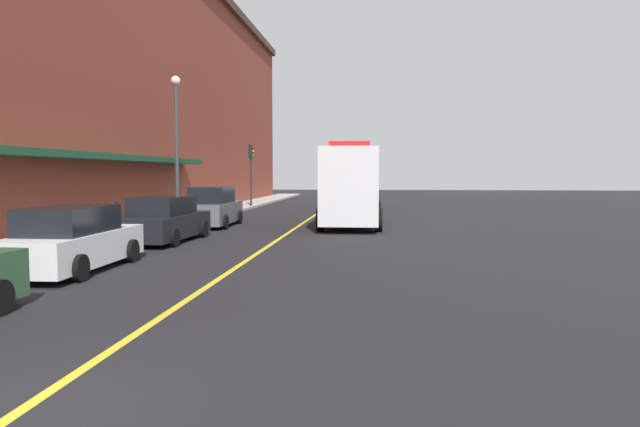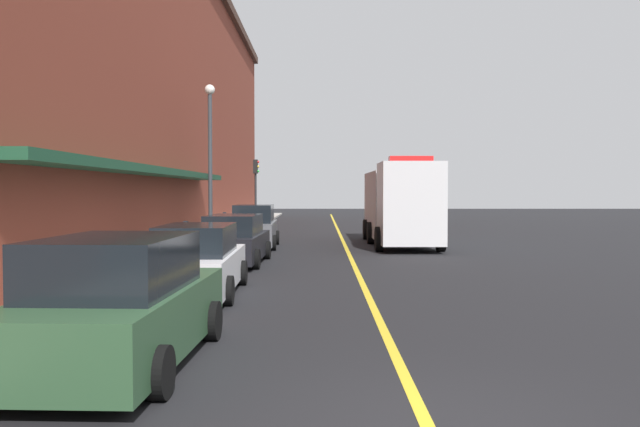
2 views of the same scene
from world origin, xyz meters
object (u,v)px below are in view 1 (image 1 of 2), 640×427
street_lamp_left (176,133)px  parked_car_3 (213,208)px  parked_car_2 (165,220)px  box_truck (352,187)px  parking_meter_0 (191,202)px  parking_meter_2 (114,214)px  traffic_light_near (251,163)px  parked_car_1 (73,241)px

street_lamp_left → parked_car_3: bearing=-25.1°
parked_car_2 → street_lamp_left: bearing=17.5°
parked_car_3 → box_truck: (6.38, 1.43, 0.96)m
parking_meter_0 → street_lamp_left: (-0.60, -0.13, 3.34)m
parking_meter_2 → traffic_light_near: traffic_light_near is taller
box_truck → parking_meter_0: size_ratio=6.95×
parking_meter_0 → street_lamp_left: 3.40m
street_lamp_left → parked_car_2: bearing=-74.3°
box_truck → parking_meter_0: 7.86m
box_truck → parked_car_2: bearing=-40.4°
parked_car_1 → parked_car_3: (0.04, 12.63, 0.08)m
parked_car_1 → box_truck: (6.42, 14.05, 1.04)m
parked_car_2 → parking_meter_2: parked_car_2 is taller
parked_car_2 → parked_car_3: bearing=1.6°
street_lamp_left → traffic_light_near: bearing=87.2°
parked_car_1 → box_truck: box_truck is taller
parked_car_3 → parking_meter_2: 7.39m
box_truck → parking_meter_2: bearing=-42.5°
parking_meter_2 → parking_meter_0: bearing=90.0°
parking_meter_0 → street_lamp_left: bearing=-167.7°
box_truck → parking_meter_2: box_truck is taller
box_truck → parking_meter_0: box_truck is taller
box_truck → parking_meter_2: size_ratio=6.95×
parked_car_1 → parked_car_2: bearing=-1.2°
parked_car_3 → traffic_light_near: (-1.37, 14.54, 2.30)m
parking_meter_2 → street_lamp_left: street_lamp_left is taller
parked_car_2 → parking_meter_2: size_ratio=3.72×
parked_car_3 → box_truck: bearing=-78.6°
parked_car_1 → traffic_light_near: size_ratio=1.14×
box_truck → street_lamp_left: (-8.41, -0.47, 2.59)m
parking_meter_2 → parked_car_3: bearing=78.8°
parked_car_2 → street_lamp_left: 8.28m
parked_car_2 → parking_meter_0: 7.43m
parking_meter_2 → traffic_light_near: 21.89m
parked_car_2 → traffic_light_near: size_ratio=1.15×
parking_meter_2 → parked_car_2: bearing=36.4°
parking_meter_0 → parking_meter_2: same height
traffic_light_near → parking_meter_0: bearing=-90.3°
parking_meter_0 → traffic_light_near: traffic_light_near is taller
parking_meter_0 → box_truck: bearing=2.5°
parked_car_1 → parked_car_2: 6.42m
parked_car_2 → parking_meter_0: (-1.41, 7.29, 0.29)m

